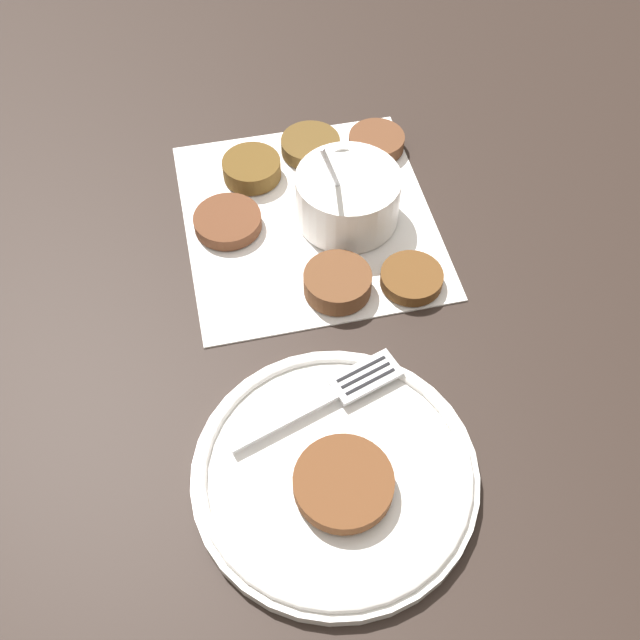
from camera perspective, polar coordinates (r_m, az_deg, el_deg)
The scene contains 12 objects.
ground_plane at distance 0.79m, azimuth -1.82°, elevation 9.09°, with size 4.00×4.00×0.00m, color black.
napkin at distance 0.77m, azimuth -0.89°, elevation 7.78°, with size 0.29×0.27×0.00m.
sauce_bowl at distance 0.75m, azimuth 2.11°, elevation 9.24°, with size 0.11×0.10×0.11m.
fritter_0 at distance 0.70m, azimuth 1.34°, elevation 2.88°, with size 0.06×0.06×0.02m.
fritter_1 at distance 0.81m, azimuth -5.22°, elevation 11.43°, with size 0.06×0.06×0.02m.
fritter_2 at distance 0.76m, azimuth -7.05°, elevation 7.47°, with size 0.07×0.07×0.01m.
fritter_3 at distance 0.84m, azimuth 4.32°, elevation 13.40°, with size 0.06×0.06×0.02m.
fritter_4 at distance 0.83m, azimuth -0.73°, elevation 13.16°, with size 0.06×0.06×0.02m.
fritter_5 at distance 0.71m, azimuth 6.99°, elevation 3.19°, with size 0.06×0.06×0.01m.
serving_plate at distance 0.60m, azimuth 1.15°, elevation -11.57°, with size 0.23×0.23×0.02m.
fritter_on_plate at distance 0.58m, azimuth 1.80°, elevation -12.31°, with size 0.08×0.08×0.01m.
fork at distance 0.62m, azimuth 1.07°, elevation -5.58°, with size 0.08×0.15×0.00m.
Camera 1 is at (-0.55, 0.06, 0.56)m, focal length 42.00 mm.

